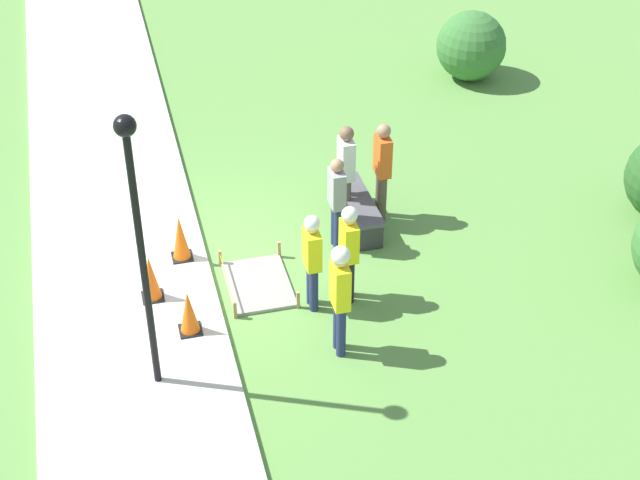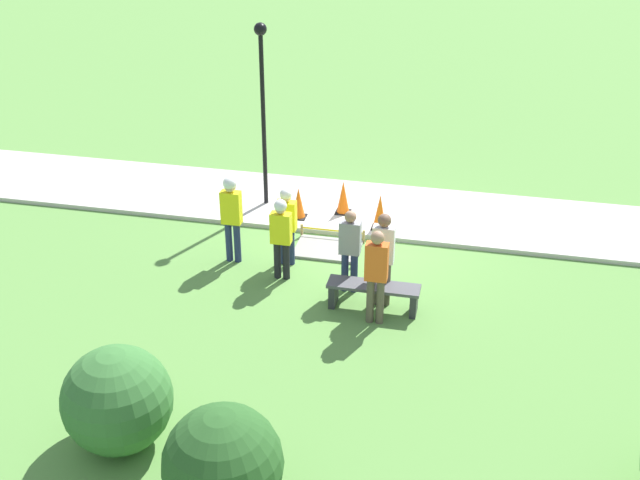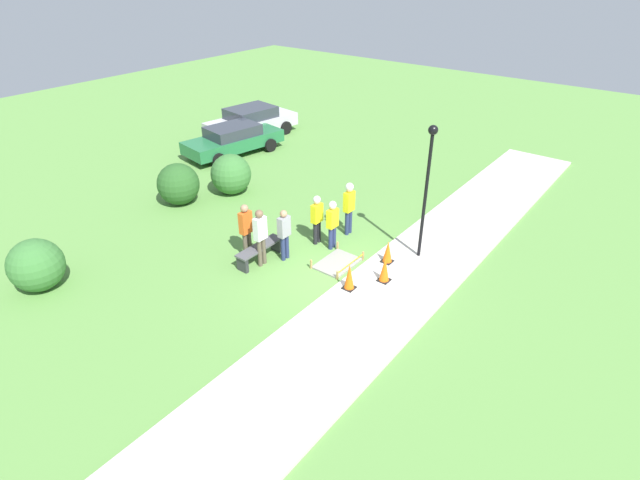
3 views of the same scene
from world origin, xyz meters
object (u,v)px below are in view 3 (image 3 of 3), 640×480
Objects in this scene: traffic_cone_near_patch at (349,277)px; lamppost_near at (428,175)px; bystander_in_orange_shirt at (246,228)px; parked_car_silver at (251,121)px; worker_trainee at (349,204)px; bystander_in_white_shirt at (284,232)px; traffic_cone_far_patch at (385,269)px; bystander_in_gray_shirt at (260,234)px; traffic_cone_sidewalk_edge at (388,252)px; park_bench at (260,250)px; worker_supervisor at (317,216)px; worker_assistant at (332,221)px; parked_car_green at (233,139)px.

lamppost_near is (2.80, -0.72, 2.32)m from traffic_cone_near_patch.
bystander_in_orange_shirt is 12.02m from parked_car_silver.
bystander_in_white_shirt is (-2.55, 0.64, -0.17)m from worker_trainee.
lamppost_near is (1.87, -0.14, 2.34)m from traffic_cone_far_patch.
bystander_in_gray_shirt reaches higher than traffic_cone_far_patch.
traffic_cone_sidewalk_edge is 0.17× the size of lamppost_near.
traffic_cone_far_patch is 1.04m from traffic_cone_sidewalk_edge.
worker_trainee reaches higher than traffic_cone_far_patch.
bystander_in_white_shirt is (-0.75, 3.17, 0.48)m from traffic_cone_far_patch.
traffic_cone_far_patch is 0.41× the size of bystander_in_gray_shirt.
bystander_in_gray_shirt reaches higher than park_bench.
traffic_cone_near_patch is at bearing -94.18° from bystander_in_white_shirt.
lamppost_near reaches higher than bystander_in_gray_shirt.
worker_supervisor is (1.95, -0.74, 0.65)m from park_bench.
traffic_cone_sidewalk_edge is 0.42× the size of park_bench.
bystander_in_white_shirt reaches higher than park_bench.
worker_supervisor is 0.93× the size of bystander_in_orange_shirt.
worker_supervisor is 2.36m from bystander_in_orange_shirt.
bystander_in_white_shirt is (0.68, -0.35, -0.12)m from bystander_in_gray_shirt.
traffic_cone_sidewalk_edge is 2.61m from lamppost_near.
worker_assistant is 0.90× the size of worker_trainee.
traffic_cone_far_patch is at bearing -112.14° from parked_car_silver.
park_bench is at bearing -119.58° from parked_car_green.
bystander_in_orange_shirt is (-2.10, 1.75, 0.07)m from worker_assistant.
traffic_cone_sidewalk_edge is at bearing 147.63° from lamppost_near.
worker_trainee is at bearing 91.45° from lamppost_near.
worker_supervisor reaches higher than worker_assistant.
worker_trainee is (1.80, 2.53, 0.65)m from traffic_cone_far_patch.
bystander_in_gray_shirt reaches higher than bystander_in_white_shirt.
lamppost_near is 0.85× the size of parked_car_silver.
parked_car_green is at bearing 48.81° from bystander_in_orange_shirt.
worker_supervisor is at bearing -107.30° from parked_car_green.
park_bench is at bearing 159.01° from worker_trainee.
traffic_cone_far_patch is 0.19× the size of lamppost_near.
worker_trainee is 0.38× the size of parked_car_green.
bystander_in_white_shirt is at bearing 172.51° from worker_supervisor.
traffic_cone_near_patch is 0.43× the size of bystander_in_orange_shirt.
worker_supervisor reaches higher than park_bench.
traffic_cone_near_patch is at bearing -83.27° from park_bench.
traffic_cone_near_patch is 0.43× the size of worker_trainee.
lamppost_near reaches higher than traffic_cone_sidewalk_edge.
bystander_in_orange_shirt is at bearing 122.32° from traffic_cone_sidewalk_edge.
traffic_cone_far_patch is 3.17m from worker_trainee.
bystander_in_gray_shirt reaches higher than parked_car_silver.
worker_assistant is (2.00, -1.32, 0.63)m from park_bench.
parked_car_green is at bearing 70.14° from traffic_cone_sidewalk_edge.
worker_assistant is 0.99× the size of bystander_in_white_shirt.
worker_supervisor is at bearing -7.49° from bystander_in_white_shirt.
parked_car_green is (4.20, 8.30, -0.30)m from worker_supervisor.
bystander_in_white_shirt is (0.19, 2.58, 0.47)m from traffic_cone_near_patch.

